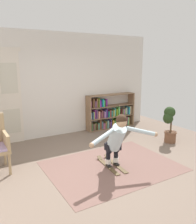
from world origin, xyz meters
TOP-DOWN VIEW (x-y plane):
  - ground_plane at (0.00, 0.00)m, footprint 7.20×7.20m
  - back_wall at (0.00, 2.60)m, footprint 6.00×0.10m
  - rug at (0.07, 0.03)m, footprint 2.58×1.96m
  - bookshelf at (1.55, 2.39)m, footprint 1.67×0.30m
  - potted_plant at (2.17, 0.47)m, footprint 0.39×0.38m
  - skis_pair at (0.08, 0.06)m, footprint 0.35×0.89m
  - person_skier at (0.06, -0.15)m, footprint 1.44×0.71m

SIDE VIEW (x-z plane):
  - ground_plane at x=0.00m, z-range 0.00..0.00m
  - rug at x=0.07m, z-range 0.00..0.01m
  - skis_pair at x=0.08m, z-range -0.01..0.06m
  - bookshelf at x=1.55m, z-range -0.09..1.00m
  - potted_plant at x=2.17m, z-range 0.05..1.01m
  - person_skier at x=0.06m, z-range 0.14..1.23m
  - back_wall at x=0.00m, z-range 0.00..2.90m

